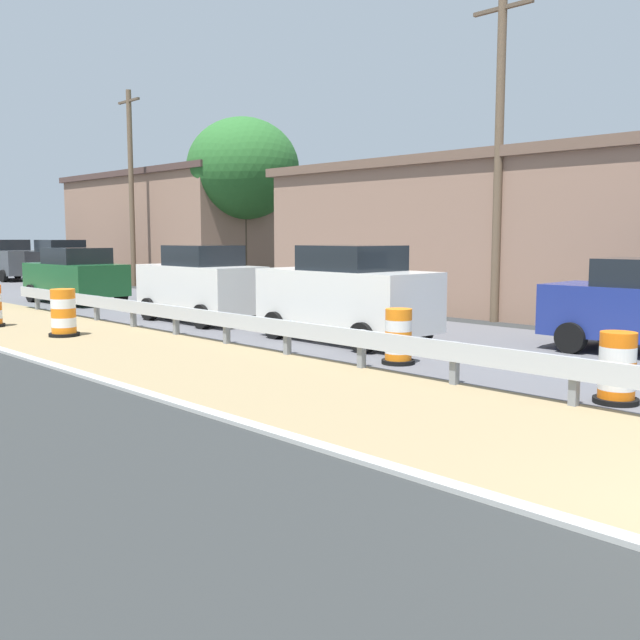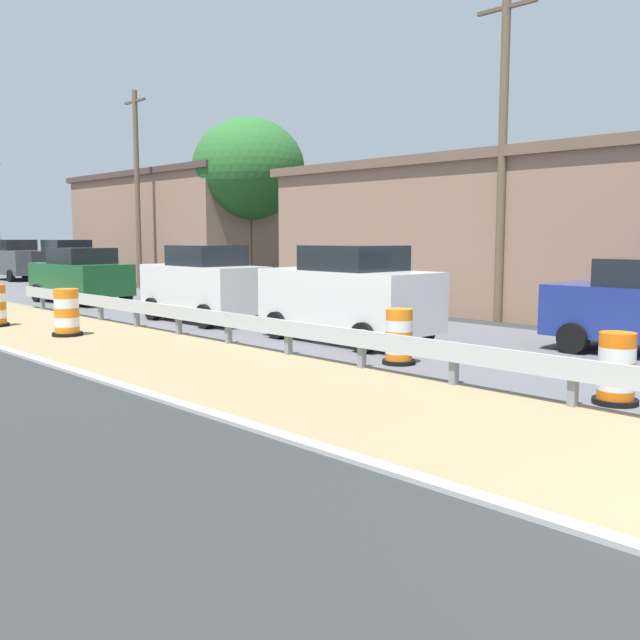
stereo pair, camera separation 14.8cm
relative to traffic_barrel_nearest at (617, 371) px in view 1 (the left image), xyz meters
The scene contains 13 objects.
traffic_barrel_nearest is the anchor object (origin of this frame).
traffic_barrel_close 4.26m from the traffic_barrel_nearest, 87.19° to the left, with size 0.63×0.63×1.04m.
traffic_barrel_mid 12.54m from the traffic_barrel_nearest, 102.38° to the left, with size 0.72×0.72×1.13m.
car_lead_near_lane 12.47m from the traffic_barrel_nearest, 83.77° to the left, with size 1.92×4.01×2.13m.
car_lead_far_lane 20.27m from the traffic_barrel_nearest, 86.09° to the left, with size 2.26×4.36×1.97m.
car_mid_far_lane 28.78m from the traffic_barrel_nearest, 80.85° to the left, with size 2.18×4.57×2.20m.
car_distant_b 7.16m from the traffic_barrel_nearest, 77.19° to the left, with size 2.10×4.31×2.18m.
car_distant_c 35.51m from the traffic_barrel_nearest, 82.32° to the left, with size 2.03×4.19×2.17m.
roadside_shop_near 14.57m from the traffic_barrel_nearest, 39.60° to the left, with size 7.87×14.78×4.84m.
roadside_shop_far 31.79m from the traffic_barrel_nearest, 67.72° to the left, with size 7.63×14.19×5.68m.
utility_pole_near 10.75m from the traffic_barrel_nearest, 42.74° to the left, with size 0.24×1.80×8.93m.
utility_pole_mid 27.96m from the traffic_barrel_nearest, 74.66° to the left, with size 0.24×1.80×9.10m.
tree_roadside 25.65m from the traffic_barrel_nearest, 64.40° to the left, with size 5.20×5.20×7.81m.
Camera 1 is at (-6.83, -0.71, 2.41)m, focal length 40.71 mm.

